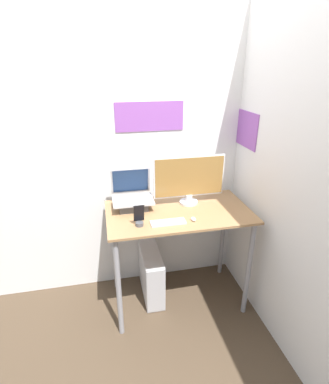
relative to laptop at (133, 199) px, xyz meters
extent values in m
plane|color=#473828|center=(0.36, -0.47, -1.00)|extent=(12.00, 12.00, 0.00)
cube|color=silver|center=(0.36, 0.28, 0.30)|extent=(6.00, 0.05, 2.60)
cube|color=purple|center=(0.20, 0.25, 0.63)|extent=(0.58, 0.01, 0.24)
cube|color=silver|center=(1.04, -0.47, 0.30)|extent=(0.05, 6.00, 2.60)
cube|color=purple|center=(1.01, 0.12, 0.52)|extent=(0.01, 0.44, 0.30)
cube|color=#936D47|center=(0.36, -0.14, -0.09)|extent=(1.18, 0.66, 0.02)
cylinder|color=gray|center=(-0.18, -0.42, -0.55)|extent=(0.04, 0.04, 0.90)
cylinder|color=gray|center=(0.90, -0.42, -0.55)|extent=(0.04, 0.04, 0.90)
cylinder|color=gray|center=(-0.18, 0.14, -0.55)|extent=(0.04, 0.04, 0.90)
cylinder|color=gray|center=(0.90, 0.14, -0.55)|extent=(0.04, 0.04, 0.90)
cube|color=#4C4C51|center=(0.00, -0.03, -0.04)|extent=(0.23, 0.16, 0.07)
cube|color=#B7B7BC|center=(0.00, -0.03, 0.00)|extent=(0.33, 0.23, 0.02)
cube|color=#B7B7BC|center=(0.00, 0.11, 0.12)|extent=(0.33, 0.06, 0.23)
cube|color=navy|center=(0.00, 0.11, 0.12)|extent=(0.30, 0.05, 0.21)
cylinder|color=silver|center=(0.48, -0.01, -0.07)|extent=(0.16, 0.16, 0.02)
cylinder|color=silver|center=(0.48, -0.01, -0.03)|extent=(0.06, 0.06, 0.06)
cube|color=silver|center=(0.48, -0.01, 0.17)|extent=(0.61, 0.01, 0.35)
cube|color=olive|center=(0.48, -0.02, 0.17)|extent=(0.59, 0.01, 0.33)
cube|color=silver|center=(0.23, -0.32, -0.07)|extent=(0.27, 0.09, 0.01)
cube|color=#A8A8AD|center=(0.23, -0.32, -0.06)|extent=(0.25, 0.08, 0.00)
ellipsoid|color=white|center=(0.43, -0.32, -0.07)|extent=(0.03, 0.06, 0.03)
cylinder|color=#4C4C51|center=(0.01, -0.32, -0.06)|extent=(0.06, 0.06, 0.03)
cube|color=black|center=(0.01, -0.30, 0.02)|extent=(0.08, 0.04, 0.14)
cube|color=black|center=(0.01, -0.31, 0.02)|extent=(0.07, 0.03, 0.13)
cube|color=silver|center=(0.14, -0.01, -0.77)|extent=(0.17, 0.52, 0.46)
cube|color=#ADADB2|center=(0.14, -0.27, -0.77)|extent=(0.16, 0.01, 0.44)
camera|label=1|loc=(-0.22, -2.27, 1.04)|focal=28.00mm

